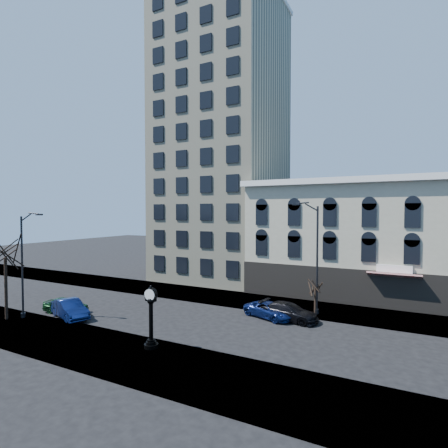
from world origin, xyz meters
The scene contains 14 objects.
ground centered at (0.00, 0.00, 0.00)m, with size 160.00×160.00×0.00m, color black.
sidewalk_far centered at (0.00, 8.00, 0.06)m, with size 160.00×6.00×0.12m, color gray.
sidewalk_near centered at (0.00, -8.00, 0.06)m, with size 160.00×6.00×0.12m, color gray.
cream_tower centered at (-6.11, 18.88, 19.32)m, with size 15.90×15.40×42.50m.
victorian_row centered at (12.00, 15.89, 6.00)m, with size 22.60×11.19×12.50m.
street_clock centered at (1.98, -6.47, 2.00)m, with size 0.94×0.94×4.16m.
street_lamp_near centered at (-11.27, -6.16, 7.01)m, with size 2.35×0.68×9.13m.
street_lamp_far centered at (9.33, 6.05, 7.70)m, with size 2.48×1.18×10.05m.
bare_tree_near centered at (-12.83, -7.14, 6.39)m, with size 4.83×4.83×8.30m.
bare_tree_far centered at (9.90, 6.28, 2.86)m, with size 2.13×2.13×3.65m.
car_near_a centered at (-10.33, -3.32, 0.69)m, with size 1.63×4.05×1.38m, color #143F1E.
car_near_b centered at (-8.62, -4.26, 0.79)m, with size 1.67×4.78×1.58m, color #0C194C.
car_far_a centered at (6.60, 3.72, 0.66)m, with size 2.18×4.73×1.31m, color #0C194C.
car_far_b centered at (8.25, 3.78, 0.73)m, with size 2.04×5.02×1.46m, color black.
Camera 1 is at (16.74, -24.52, 9.12)m, focal length 28.00 mm.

